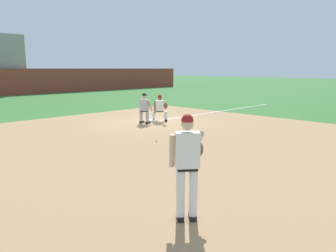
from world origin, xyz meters
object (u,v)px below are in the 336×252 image
at_px(pitcher, 188,161).
at_px(first_base_bag, 153,121).
at_px(baserunner, 144,107).
at_px(baseball, 156,141).
at_px(first_baseman, 160,107).

bearing_deg(pitcher, first_base_bag, 50.74).
bearing_deg(first_base_bag, baserunner, -173.68).
height_order(baseball, first_baseman, first_baseman).
bearing_deg(baseball, first_base_bag, 49.18).
bearing_deg(baseball, baserunner, 54.92).
height_order(first_base_bag, baseball, first_base_bag).
bearing_deg(first_base_bag, baseball, -130.82).
relative_size(pitcher, baserunner, 1.27).
xyz_separation_m(pitcher, first_baseman, (7.09, 8.08, -0.33)).
distance_m(first_base_bag, first_baseman, 0.78).
distance_m(first_base_bag, pitcher, 10.75).
bearing_deg(pitcher, baserunner, 53.10).
xyz_separation_m(first_baseman, baserunner, (-0.92, 0.14, 0.06)).
relative_size(baseball, first_baseman, 0.06).
xyz_separation_m(baseball, first_baseman, (3.29, 3.23, 0.69)).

